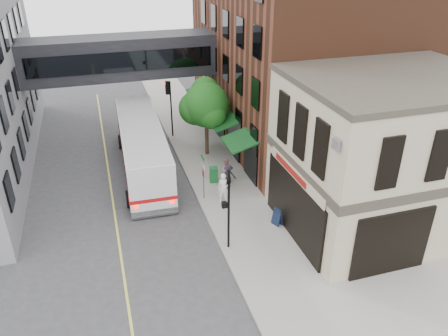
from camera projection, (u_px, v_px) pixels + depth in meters
ground at (233, 276)px, 20.85m from camera, size 120.00×120.00×0.00m
sidewalk_main at (201, 149)px, 33.18m from camera, size 4.00×60.00×0.15m
corner_building at (384, 155)px, 22.89m from camera, size 10.19×8.12×8.45m
brick_building at (298, 48)px, 32.85m from camera, size 13.76×18.00×14.00m
skyway_bridge at (120, 57)px, 32.28m from camera, size 14.00×3.18×3.00m
traffic_signal_near at (228, 200)px, 21.25m from camera, size 0.44×0.22×4.60m
traffic_signal_far at (169, 98)px, 33.75m from camera, size 0.53×0.28×4.50m
street_sign_pole at (203, 172)px, 25.97m from camera, size 0.08×0.75×3.00m
street_tree at (205, 104)px, 30.78m from camera, size 3.80×3.20×5.60m
lane_marking at (111, 189)px, 28.02m from camera, size 0.12×40.00×0.01m
bus at (142, 146)px, 29.48m from camera, size 3.31×12.40×3.31m
pedestrian_a at (224, 188)px, 25.98m from camera, size 0.80×0.66×1.89m
pedestrian_b at (227, 170)px, 28.36m from camera, size 0.94×0.84×1.60m
pedestrian_c at (228, 176)px, 27.61m from camera, size 1.07×0.68×1.58m
newspaper_box at (214, 175)px, 28.38m from camera, size 0.58×0.53×1.03m
sandwich_board at (278, 217)px, 24.12m from camera, size 0.54×0.65×0.99m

